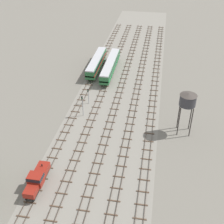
{
  "coord_description": "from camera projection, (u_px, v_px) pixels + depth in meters",
  "views": [
    {
      "loc": [
        10.67,
        -18.42,
        43.01
      ],
      "look_at": [
        0.0,
        42.89,
        1.5
      ],
      "focal_mm": 47.22,
      "sensor_mm": 36.0,
      "label": 1
    }
  ],
  "objects": [
    {
      "name": "ground_plane",
      "position": [
        120.0,
        92.0,
        86.38
      ],
      "size": [
        480.0,
        480.0,
        0.0
      ],
      "primitive_type": "plane",
      "color": "slate"
    },
    {
      "name": "ballast_bed",
      "position": [
        120.0,
        92.0,
        86.38
      ],
      "size": [
        23.8,
        176.0,
        0.01
      ],
      "primitive_type": "cube",
      "color": "gray",
      "rests_on": "ground"
    },
    {
      "name": "track_far_left",
      "position": [
        88.0,
        87.0,
        88.54
      ],
      "size": [
        2.4,
        126.0,
        0.29
      ],
      "color": "#47382D",
      "rests_on": "ground"
    },
    {
      "name": "track_left",
      "position": [
        104.0,
        88.0,
        87.83
      ],
      "size": [
        2.4,
        126.0,
        0.29
      ],
      "color": "#47382D",
      "rests_on": "ground"
    },
    {
      "name": "track_centre_left",
      "position": [
        120.0,
        90.0,
        87.13
      ],
      "size": [
        2.4,
        126.0,
        0.29
      ],
      "color": "#47382D",
      "rests_on": "ground"
    },
    {
      "name": "track_centre",
      "position": [
        137.0,
        91.0,
        86.42
      ],
      "size": [
        2.4,
        126.0,
        0.29
      ],
      "color": "#47382D",
      "rests_on": "ground"
    },
    {
      "name": "track_centre_right",
      "position": [
        154.0,
        93.0,
        85.71
      ],
      "size": [
        2.4,
        126.0,
        0.29
      ],
      "color": "#47382D",
      "rests_on": "ground"
    },
    {
      "name": "shunter_loco_far_left_nearest",
      "position": [
        37.0,
        179.0,
        55.11
      ],
      "size": [
        2.74,
        8.46,
        3.1
      ],
      "color": "maroon",
      "rests_on": "ground"
    },
    {
      "name": "passenger_coach_left_near",
      "position": [
        110.0,
        65.0,
        95.56
      ],
      "size": [
        2.96,
        22.0,
        3.8
      ],
      "color": "#286638",
      "rests_on": "ground"
    },
    {
      "name": "diesel_railcar_far_left_mid",
      "position": [
        96.0,
        62.0,
        97.56
      ],
      "size": [
        2.96,
        20.5,
        3.8
      ],
      "color": "#286638",
      "rests_on": "ground"
    },
    {
      "name": "water_tower",
      "position": [
        188.0,
        100.0,
        65.53
      ],
      "size": [
        3.89,
        3.89,
        10.6
      ],
      "color": "#2D2826",
      "rests_on": "ground"
    },
    {
      "name": "signal_post_nearest",
      "position": [
        82.0,
        103.0,
        74.02
      ],
      "size": [
        0.28,
        0.47,
        5.93
      ],
      "color": "gray",
      "rests_on": "ground"
    },
    {
      "name": "signal_post_near",
      "position": [
        88.0,
        94.0,
        79.36
      ],
      "size": [
        0.28,
        0.47,
        4.67
      ],
      "color": "gray",
      "rests_on": "ground"
    }
  ]
}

